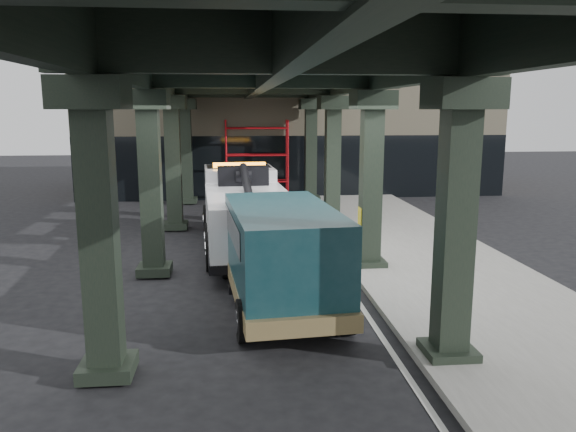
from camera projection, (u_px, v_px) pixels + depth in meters
ground at (284, 295)px, 13.83m from camera, size 90.00×90.00×0.00m
sidewalk at (433, 265)px, 16.21m from camera, size 5.00×40.00×0.15m
lane_stripe at (337, 270)px, 15.95m from camera, size 0.12×38.00×0.01m
viaduct at (262, 72)px, 14.72m from camera, size 7.40×32.00×6.40m
building at (286, 118)px, 32.82m from camera, size 22.00×10.00×8.00m
scaffolding at (257, 159)px, 27.75m from camera, size 3.08×0.88×4.00m
tow_truck at (244, 208)px, 18.05m from camera, size 2.94×8.70×2.81m
towed_van at (280, 252)px, 12.81m from camera, size 2.78×6.07×2.39m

